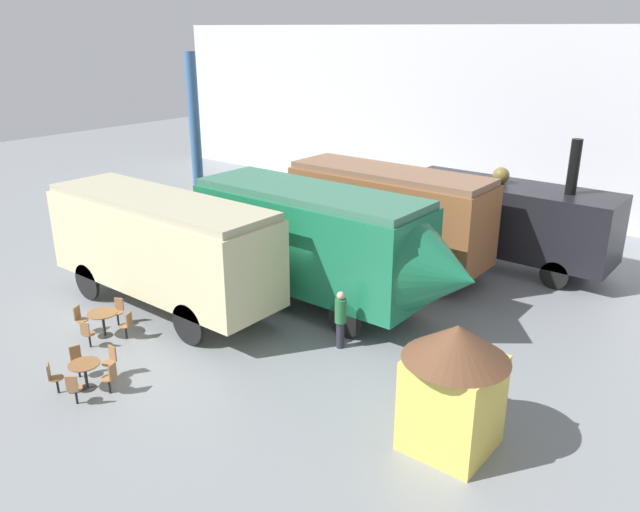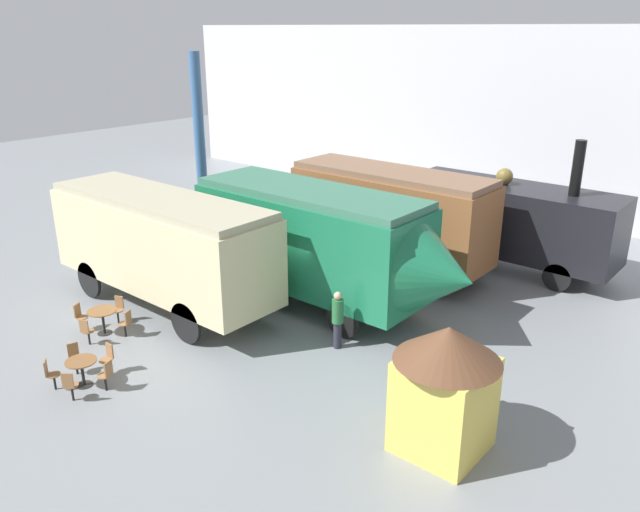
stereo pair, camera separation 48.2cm
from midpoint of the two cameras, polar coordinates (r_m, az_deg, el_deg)
name	(u,v)px [view 1 (the left image)]	position (r m, az deg, el deg)	size (l,w,h in m)	color
ground_plane	(298,308)	(21.04, -2.64, -4.76)	(80.00, 80.00, 0.00)	gray
backdrop_wall	(498,122)	(32.45, 15.55, 11.74)	(44.00, 0.15, 9.00)	silver
steam_locomotive	(507,217)	(25.18, 16.22, 3.43)	(8.11, 2.55, 5.21)	black
passenger_coach_wooden	(388,212)	(23.62, 5.67, 4.01)	(7.78, 2.49, 3.95)	brown
streamlined_locomotive	(328,242)	(20.17, 0.05, 1.28)	(9.97, 2.81, 3.98)	#196B47
passenger_coach_vintage	(161,243)	(20.95, -14.97, 1.19)	(8.76, 2.64, 3.81)	beige
cafe_table_near	(103,317)	(20.13, -19.89, -5.31)	(0.89, 0.89, 0.77)	black
cafe_table_mid	(85,369)	(17.53, -21.45, -9.63)	(0.81, 0.81, 0.73)	black
cafe_chair_0	(127,324)	(19.74, -17.89, -5.92)	(0.40, 0.38, 0.87)	black
cafe_chair_1	(118,310)	(20.78, -18.60, -4.67)	(0.38, 0.40, 0.87)	black
cafe_chair_2	(80,318)	(20.63, -21.73, -5.25)	(0.40, 0.38, 0.87)	black
cafe_chair_3	(87,333)	(19.59, -21.18, -6.55)	(0.38, 0.40, 0.87)	black
cafe_chair_4	(74,388)	(16.94, -22.37, -11.07)	(0.40, 0.40, 0.87)	black
cafe_chair_5	(110,376)	(17.10, -19.39, -10.34)	(0.39, 0.37, 0.87)	black
cafe_chair_6	(111,359)	(17.90, -19.34, -8.90)	(0.36, 0.36, 0.87)	black
cafe_chair_7	(77,359)	(18.23, -22.07, -8.73)	(0.39, 0.37, 0.87)	black
cafe_chair_8	(53,376)	(17.65, -23.96, -10.00)	(0.40, 0.40, 0.87)	black
visitor_person	(341,317)	(18.13, 1.12, -5.63)	(0.34, 0.34, 1.78)	#262633
ticket_kiosk	(454,381)	(14.02, 11.16, -11.12)	(2.34, 2.34, 3.00)	#DBC151
support_pillar	(196,153)	(26.47, -11.75, 9.18)	(0.44, 0.44, 8.00)	#386093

